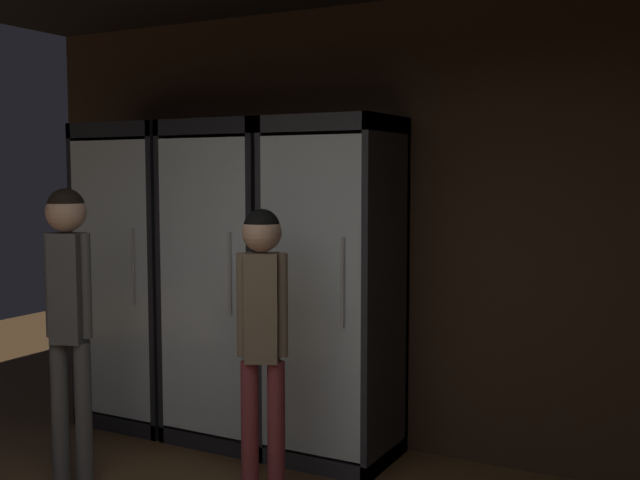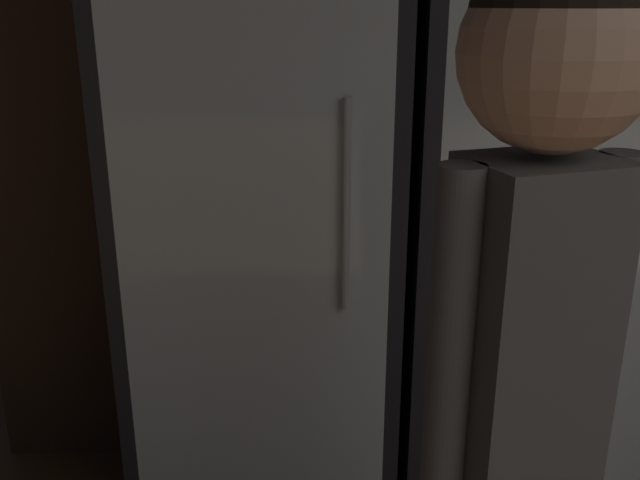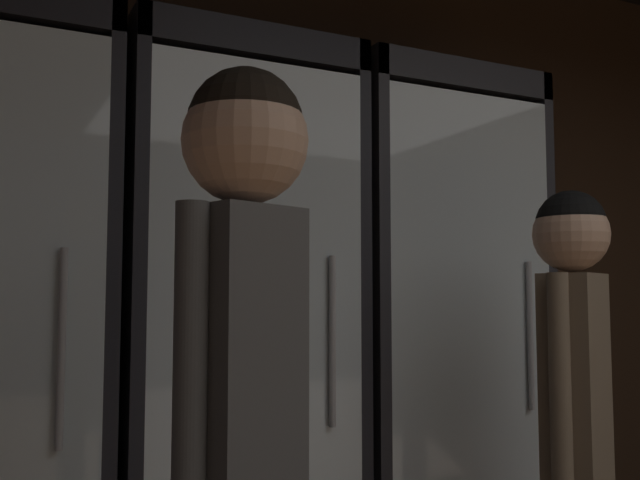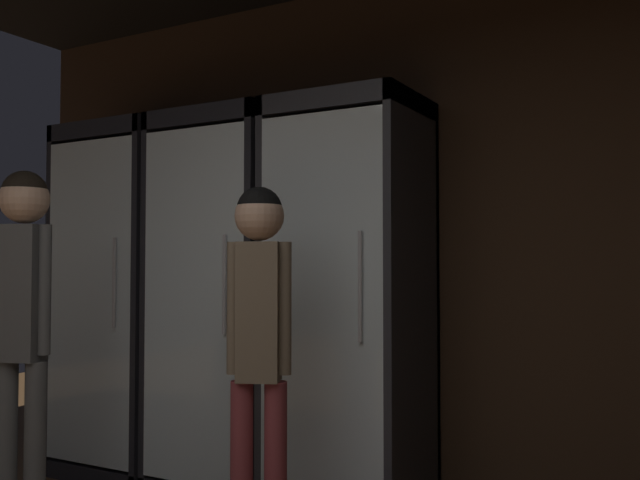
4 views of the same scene
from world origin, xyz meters
The scene contains 6 objects.
wall_back centered at (0.00, 3.03, 1.40)m, with size 6.00×0.06×2.80m, color #382619.
cooler_far_left centered at (-2.00, 2.72, 1.02)m, with size 0.73×0.64×2.08m.
cooler_left centered at (-1.25, 2.72, 1.02)m, with size 0.73×0.64×2.08m.
cooler_center centered at (-0.49, 2.72, 1.02)m, with size 0.73×0.64×2.08m.
shopper_near centered at (-1.58, 1.60, 1.08)m, with size 0.26×0.22×1.66m.
shopper_far centered at (-0.52, 1.91, 0.99)m, with size 0.25×0.21×1.56m.
Camera 1 is at (1.61, -1.44, 1.75)m, focal length 43.28 mm.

